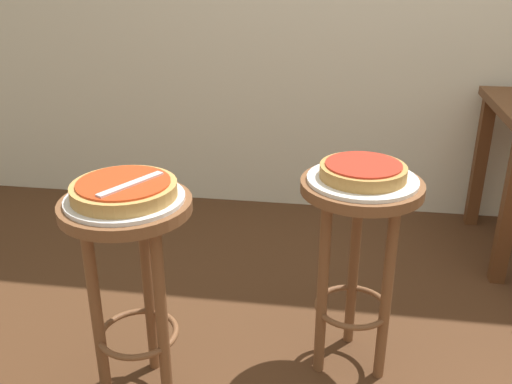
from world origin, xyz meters
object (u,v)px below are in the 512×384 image
object	(u,v)px
serving_plate_middle	(362,179)
pizza_middle	(363,171)
stool_middle	(358,233)
pizza_server_knife	(131,184)
pizza_foreground	(124,189)
stool_foreground	(131,256)
serving_plate_foreground	(125,199)

from	to	relation	value
serving_plate_middle	pizza_middle	world-z (taller)	pizza_middle
stool_middle	pizza_server_knife	distance (m)	0.73
pizza_foreground	pizza_middle	world-z (taller)	same
stool_foreground	stool_middle	xyz separation A→B (m)	(0.67, 0.25, 0.00)
pizza_foreground	stool_middle	size ratio (longest dim) A/B	0.44
stool_middle	pizza_middle	xyz separation A→B (m)	(0.00, 0.00, 0.21)
stool_foreground	serving_plate_foreground	distance (m)	0.19
serving_plate_middle	pizza_server_knife	world-z (taller)	pizza_server_knife
pizza_foreground	serving_plate_middle	distance (m)	0.71
stool_foreground	stool_middle	size ratio (longest dim) A/B	1.00
stool_foreground	serving_plate_middle	xyz separation A→B (m)	(0.67, 0.25, 0.19)
stool_middle	serving_plate_middle	distance (m)	0.19
stool_foreground	pizza_middle	bearing A→B (deg)	20.30
serving_plate_foreground	pizza_foreground	bearing A→B (deg)	0.00
stool_foreground	serving_plate_middle	bearing A→B (deg)	20.30
pizza_foreground	serving_plate_middle	bearing A→B (deg)	20.30
pizza_middle	stool_middle	bearing A→B (deg)	0.00
pizza_foreground	stool_middle	distance (m)	0.74
serving_plate_foreground	pizza_foreground	xyz separation A→B (m)	(0.00, 0.00, 0.03)
stool_middle	serving_plate_middle	xyz separation A→B (m)	(0.00, 0.00, 0.19)
stool_middle	pizza_server_knife	world-z (taller)	pizza_server_knife
pizza_server_knife	serving_plate_middle	bearing A→B (deg)	-37.26
serving_plate_foreground	pizza_server_knife	distance (m)	0.07
serving_plate_foreground	pizza_foreground	size ratio (longest dim) A/B	1.14
serving_plate_foreground	stool_middle	size ratio (longest dim) A/B	0.50
stool_middle	pizza_foreground	bearing A→B (deg)	-159.70
serving_plate_foreground	serving_plate_middle	size ratio (longest dim) A/B	1.00
stool_foreground	pizza_foreground	world-z (taller)	pizza_foreground
serving_plate_foreground	pizza_middle	distance (m)	0.71
serving_plate_foreground	stool_foreground	bearing A→B (deg)	-176.42
pizza_foreground	pizza_middle	size ratio (longest dim) A/B	1.13
stool_middle	pizza_server_knife	xyz separation A→B (m)	(-0.64, -0.27, 0.24)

